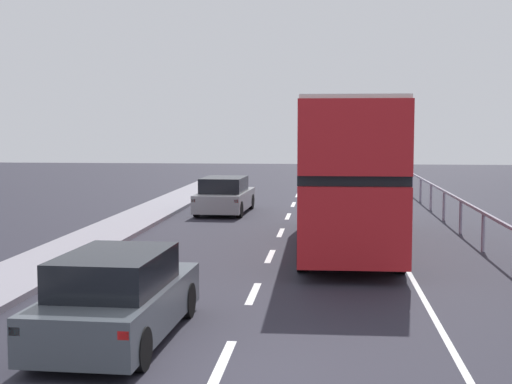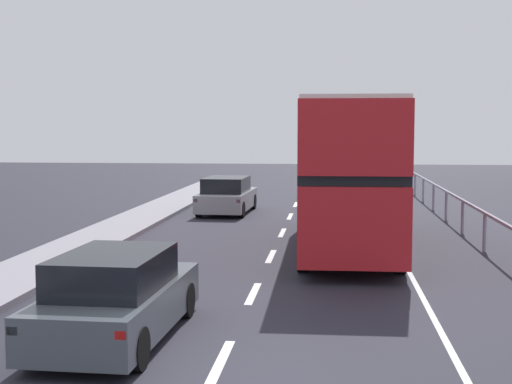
# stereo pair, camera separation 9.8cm
# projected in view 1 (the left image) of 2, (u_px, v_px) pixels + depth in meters

# --- Properties ---
(ground_plane) EXTENTS (75.28, 120.00, 0.10)m
(ground_plane) POSITION_uv_depth(u_px,v_px,m) (218.00, 375.00, 10.48)
(ground_plane) COLOR #25242F
(lane_paint_markings) EXTENTS (3.64, 46.00, 0.01)m
(lane_paint_markings) POSITION_uv_depth(u_px,v_px,m) (353.00, 265.00, 18.53)
(lane_paint_markings) COLOR silver
(lane_paint_markings) RESTS_ON ground
(bridge_side_railing) EXTENTS (0.10, 42.00, 1.14)m
(bridge_side_railing) POSITION_uv_depth(u_px,v_px,m) (498.00, 228.00, 18.75)
(bridge_side_railing) COLOR gray
(bridge_side_railing) RESTS_ON ground
(double_decker_bus_red) EXTENTS (2.66, 10.91, 4.20)m
(double_decker_bus_red) POSITION_uv_depth(u_px,v_px,m) (346.00, 170.00, 21.27)
(double_decker_bus_red) COLOR #B0191F
(double_decker_bus_red) RESTS_ON ground
(hatchback_car_near) EXTENTS (1.89, 4.46, 1.48)m
(hatchback_car_near) POSITION_uv_depth(u_px,v_px,m) (118.00, 298.00, 11.97)
(hatchback_car_near) COLOR #464D55
(hatchback_car_near) RESTS_ON ground
(sedan_car_ahead) EXTENTS (2.03, 4.55, 1.47)m
(sedan_car_ahead) POSITION_uv_depth(u_px,v_px,m) (225.00, 196.00, 29.82)
(sedan_car_ahead) COLOR gray
(sedan_car_ahead) RESTS_ON ground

